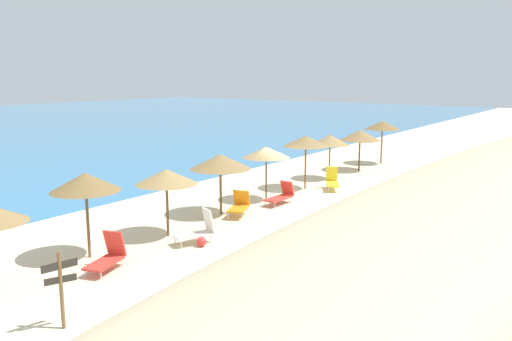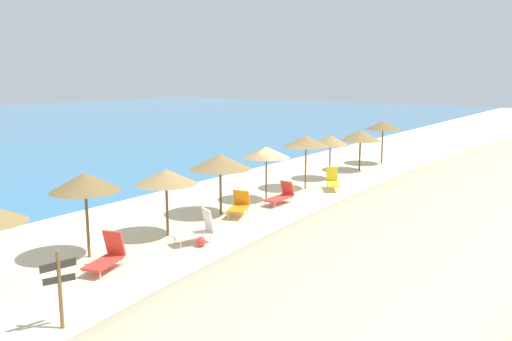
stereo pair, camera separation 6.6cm
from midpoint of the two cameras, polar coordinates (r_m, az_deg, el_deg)
name	(u,v)px [view 2 (the right image)]	position (r m, az deg, el deg)	size (l,w,h in m)	color
ground_plane	(295,201)	(24.44, 4.37, -3.33)	(160.00, 160.00, 0.00)	beige
beach_umbrella_1	(85,182)	(17.25, -18.12, -1.22)	(2.20, 2.20, 2.78)	brown
beach_umbrella_2	(166,177)	(18.93, -9.73, -0.68)	(2.22, 2.22, 2.49)	brown
beach_umbrella_3	(220,162)	(21.64, -3.86, 0.98)	(2.53, 2.53, 2.57)	brown
beach_umbrella_4	(266,152)	(24.08, 1.22, 2.01)	(2.19, 2.19, 2.53)	brown
beach_umbrella_5	(306,141)	(26.62, 5.57, 3.22)	(2.32, 2.32, 2.76)	brown
beach_umbrella_6	(330,140)	(29.40, 8.21, 3.32)	(2.08, 2.08, 2.50)	brown
beach_umbrella_7	(360,135)	(32.37, 11.43, 3.81)	(2.44, 2.44, 2.51)	brown
beach_umbrella_8	(383,125)	(35.14, 13.80, 4.83)	(2.29, 2.29, 2.83)	brown
lounge_chair_0	(107,256)	(16.51, -15.88, -8.97)	(1.54, 1.04, 1.13)	red
lounge_chair_1	(281,195)	(23.74, 2.82, -2.74)	(1.64, 0.68, 1.00)	red
lounge_chair_2	(333,181)	(26.95, 8.45, -1.12)	(1.54, 1.27, 1.12)	yellow
lounge_chair_3	(198,230)	(18.41, -6.25, -6.49)	(1.52, 1.11, 1.19)	white
lounge_chair_4	(239,205)	(21.70, -1.77, -3.82)	(1.46, 1.13, 1.03)	orange
wooden_signpost	(59,283)	(13.00, -20.58, -11.46)	(0.83, 0.30, 1.87)	brown
beach_ball	(201,242)	(18.10, -5.93, -7.77)	(0.33, 0.33, 0.33)	red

